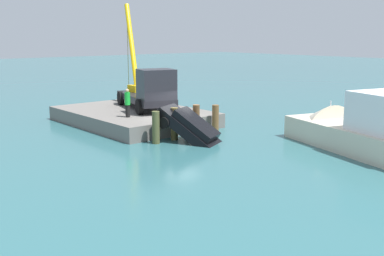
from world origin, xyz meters
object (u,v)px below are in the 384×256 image
dock_worker (128,103)px  salvaged_car (195,132)px  crane_truck (149,89)px  moored_yacht (358,140)px

dock_worker → salvaged_car: size_ratio=0.39×
crane_truck → dock_worker: 3.04m
crane_truck → salvaged_car: size_ratio=1.95×
dock_worker → moored_yacht: 13.62m
dock_worker → salvaged_car: bearing=14.9°
dock_worker → salvaged_car: (4.91, 1.31, -1.22)m
crane_truck → salvaged_car: (6.33, -1.33, -1.77)m
crane_truck → moored_yacht: crane_truck is taller
crane_truck → dock_worker: crane_truck is taller
salvaged_car → moored_yacht: size_ratio=0.32×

